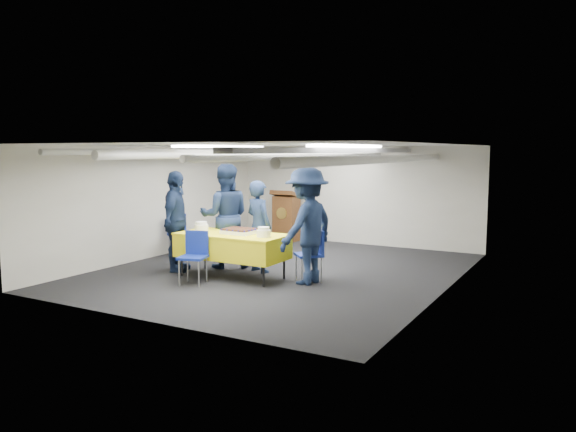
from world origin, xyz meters
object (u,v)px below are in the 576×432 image
object	(u,v)px
chair_right	(314,250)
sailor_c	(176,221)
sheet_cake	(239,231)
chair_near	(195,252)
sailor_b	(225,216)
chair_left	(178,231)
sailor_a	(259,226)
podium	(286,216)
serving_table	(232,246)
sailor_d	(307,226)

from	to	relation	value
chair_right	sailor_c	xyz separation A→B (m)	(-2.54, -0.52, 0.39)
sheet_cake	sailor_c	size ratio (longest dim) A/B	0.30
chair_near	sailor_b	world-z (taller)	sailor_b
chair_near	chair_left	size ratio (longest dim) A/B	1.00
sailor_a	chair_right	bearing A→B (deg)	-167.15
chair_near	sailor_a	world-z (taller)	sailor_a
chair_right	sailor_a	bearing A→B (deg)	172.18
podium	sailor_b	bearing A→B (deg)	-80.91
sailor_b	sailor_c	size ratio (longest dim) A/B	1.06
sailor_c	podium	bearing A→B (deg)	-25.93
serving_table	chair_left	distance (m)	2.43
serving_table	sailor_c	xyz separation A→B (m)	(-1.19, -0.07, 0.36)
serving_table	sheet_cake	size ratio (longest dim) A/B	3.51
chair_left	sheet_cake	bearing A→B (deg)	-25.17
serving_table	sailor_c	bearing A→B (deg)	-176.74
sailor_c	chair_left	bearing A→B (deg)	14.06
chair_near	sailor_d	bearing A→B (deg)	28.98
chair_left	sailor_c	distance (m)	1.58
sheet_cake	chair_right	xyz separation A→B (m)	(1.23, 0.40, -0.28)
serving_table	chair_left	xyz separation A→B (m)	(-2.15, 1.12, -0.03)
podium	chair_right	bearing A→B (deg)	-54.50
chair_right	sailor_c	world-z (taller)	sailor_c
sheet_cake	chair_right	world-z (taller)	chair_right
podium	sailor_c	world-z (taller)	sailor_c
sailor_a	sailor_d	distance (m)	1.24
chair_right	chair_near	bearing A→B (deg)	-145.92
chair_left	sailor_c	bearing A→B (deg)	-51.03
podium	chair_left	size ratio (longest dim) A/B	1.44
sailor_d	sailor_b	bearing A→B (deg)	-93.23
sheet_cake	sailor_a	size ratio (longest dim) A/B	0.33
sheet_cake	sailor_a	world-z (taller)	sailor_a
chair_near	chair_left	xyz separation A→B (m)	(-1.86, 1.78, 0.00)
serving_table	sailor_b	world-z (taller)	sailor_b
sheet_cake	chair_left	world-z (taller)	chair_left
chair_right	sailor_c	size ratio (longest dim) A/B	0.47
sailor_a	sailor_c	xyz separation A→B (m)	(-1.35, -0.69, 0.09)
serving_table	sailor_a	world-z (taller)	sailor_a
chair_near	sailor_b	bearing A→B (deg)	102.94
serving_table	sailor_d	size ratio (longest dim) A/B	1.00
sailor_d	podium	bearing A→B (deg)	-138.19
serving_table	podium	xyz separation A→B (m)	(-1.12, 3.92, 0.05)
chair_right	sailor_d	world-z (taller)	sailor_d
chair_left	sailor_b	bearing A→B (deg)	-17.51
sheet_cake	sailor_c	xyz separation A→B (m)	(-1.31, -0.12, 0.10)
chair_right	sailor_d	distance (m)	0.48
sailor_b	chair_right	bearing A→B (deg)	140.39
chair_left	sailor_d	world-z (taller)	sailor_d
podium	sailor_c	xyz separation A→B (m)	(-0.07, -3.99, 0.30)
serving_table	chair_right	world-z (taller)	chair_right
serving_table	chair_left	bearing A→B (deg)	152.46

